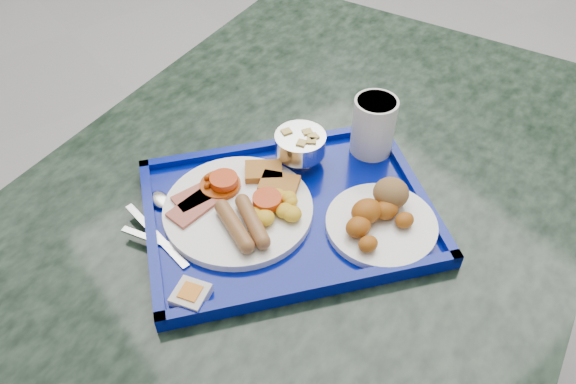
{
  "coord_description": "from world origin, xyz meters",
  "views": [
    {
      "loc": [
        -1.38,
        -1.41,
        1.47
      ],
      "look_at": [
        -1.01,
        -0.94,
        0.87
      ],
      "focal_mm": 35.0,
      "sensor_mm": 36.0,
      "label": 1
    }
  ],
  "objects_px": {
    "table": "(298,274)",
    "main_plate": "(243,206)",
    "bread_plate": "(381,216)",
    "juice_cup": "(374,124)",
    "fruit_bowl": "(300,144)",
    "tray": "(288,213)"
  },
  "relations": [
    {
      "from": "table",
      "to": "juice_cup",
      "type": "height_order",
      "value": "juice_cup"
    },
    {
      "from": "tray",
      "to": "fruit_bowl",
      "type": "xyz_separation_m",
      "value": [
        0.09,
        0.08,
        0.04
      ]
    },
    {
      "from": "table",
      "to": "main_plate",
      "type": "bearing_deg",
      "value": 169.46
    },
    {
      "from": "bread_plate",
      "to": "juice_cup",
      "type": "bearing_deg",
      "value": 51.0
    },
    {
      "from": "juice_cup",
      "to": "tray",
      "type": "bearing_deg",
      "value": -172.37
    },
    {
      "from": "tray",
      "to": "main_plate",
      "type": "distance_m",
      "value": 0.07
    },
    {
      "from": "tray",
      "to": "bread_plate",
      "type": "distance_m",
      "value": 0.14
    },
    {
      "from": "tray",
      "to": "juice_cup",
      "type": "height_order",
      "value": "juice_cup"
    },
    {
      "from": "main_plate",
      "to": "juice_cup",
      "type": "bearing_deg",
      "value": -2.97
    },
    {
      "from": "juice_cup",
      "to": "table",
      "type": "bearing_deg",
      "value": -178.28
    },
    {
      "from": "table",
      "to": "bread_plate",
      "type": "relative_size",
      "value": 9.07
    },
    {
      "from": "table",
      "to": "tray",
      "type": "height_order",
      "value": "tray"
    },
    {
      "from": "fruit_bowl",
      "to": "juice_cup",
      "type": "distance_m",
      "value": 0.13
    },
    {
      "from": "bread_plate",
      "to": "fruit_bowl",
      "type": "height_order",
      "value": "fruit_bowl"
    },
    {
      "from": "tray",
      "to": "main_plate",
      "type": "xyz_separation_m",
      "value": [
        -0.06,
        0.04,
        0.02
      ]
    },
    {
      "from": "main_plate",
      "to": "bread_plate",
      "type": "relative_size",
      "value": 1.38
    },
    {
      "from": "bread_plate",
      "to": "juice_cup",
      "type": "distance_m",
      "value": 0.18
    },
    {
      "from": "table",
      "to": "fruit_bowl",
      "type": "relative_size",
      "value": 17.96
    },
    {
      "from": "bread_plate",
      "to": "main_plate",
      "type": "bearing_deg",
      "value": 135.23
    },
    {
      "from": "bread_plate",
      "to": "tray",
      "type": "bearing_deg",
      "value": 130.7
    },
    {
      "from": "table",
      "to": "juice_cup",
      "type": "distance_m",
      "value": 0.32
    },
    {
      "from": "tray",
      "to": "bread_plate",
      "type": "bearing_deg",
      "value": -49.3
    }
  ]
}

